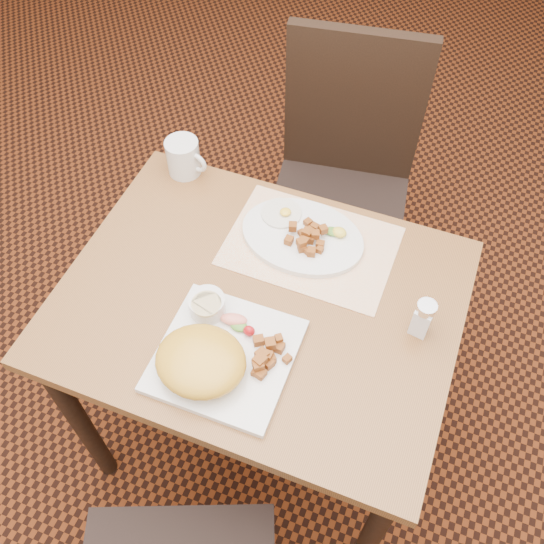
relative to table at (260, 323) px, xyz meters
The scene contains 15 objects.
ground 0.64m from the table, ahead, with size 8.00×8.00×0.00m, color black.
table is the anchor object (origin of this frame).
chair_far 0.67m from the table, 88.66° to the left, with size 0.48×0.49×0.97m.
placemat 0.22m from the table, 71.93° to the left, with size 0.40×0.28×0.00m, color white.
plate_square 0.20m from the table, 92.99° to the right, with size 0.28×0.28×0.02m, color silver.
plate_oval 0.23m from the table, 80.24° to the left, with size 0.30×0.23×0.02m, color silver, non-canonical shape.
hollandaise_mound 0.27m from the table, 100.65° to the right, with size 0.19×0.17×0.07m.
ramekin 0.19m from the table, 137.03° to the right, with size 0.08×0.08×0.04m.
garnish_sq 0.16m from the table, 95.90° to the right, with size 0.09×0.05×0.03m.
fried_egg 0.28m from the table, 98.37° to the left, with size 0.10×0.10×0.02m.
garnish_ov 0.29m from the table, 64.25° to the left, with size 0.06×0.04×0.02m.
salt_shaker 0.40m from the table, ahead, with size 0.05×0.05×0.10m.
coffee_mug 0.48m from the table, 137.26° to the left, with size 0.12×0.09×0.10m.
home_fries_sq 0.22m from the table, 62.87° to the right, with size 0.10×0.11×0.04m.
home_fries_ov 0.24m from the table, 74.36° to the left, with size 0.10×0.11×0.03m.
Camera 1 is at (0.31, -0.71, 1.89)m, focal length 40.00 mm.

